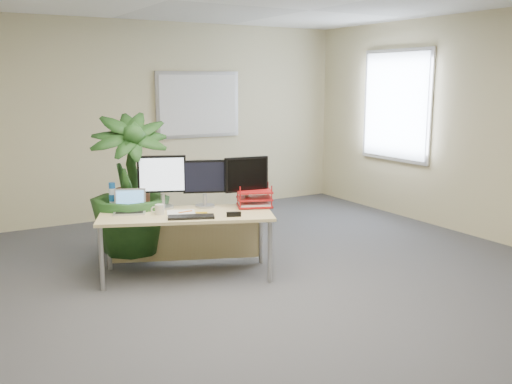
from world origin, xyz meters
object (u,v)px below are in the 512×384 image
laptop (130,206)px  monitor_left (162,178)px  floor_plant (130,195)px  monitor_right (205,180)px  desk (186,224)px

laptop → monitor_left: bearing=0.4°
floor_plant → monitor_left: floor_plant is taller
monitor_right → floor_plant: bearing=145.5°
floor_plant → monitor_right: floor_plant is taller
desk → monitor_left: monitor_left is taller
monitor_left → monitor_right: 0.42m
laptop → floor_plant: bearing=70.9°
desk → laptop: bearing=154.8°
monitor_right → laptop: monitor_right is taller
floor_plant → monitor_left: (0.25, -0.27, 0.19)m
monitor_left → desk: bearing=-57.5°
monitor_right → monitor_left: bearing=156.9°
desk → floor_plant: bearing=128.1°
laptop → monitor_right: bearing=-12.6°
desk → laptop: 0.57m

